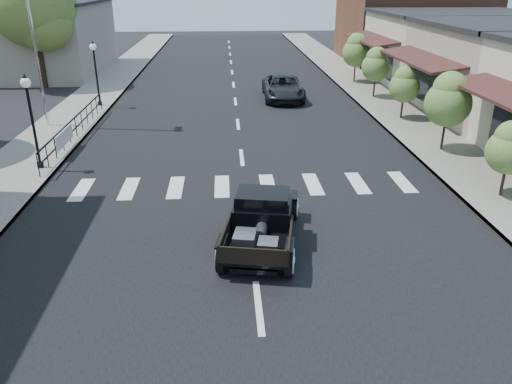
{
  "coord_description": "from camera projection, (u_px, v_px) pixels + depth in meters",
  "views": [
    {
      "loc": [
        -0.63,
        -12.07,
        6.68
      ],
      "look_at": [
        0.21,
        1.14,
        1.0
      ],
      "focal_mm": 35.0,
      "sensor_mm": 36.0,
      "label": 1
    }
  ],
  "objects": [
    {
      "name": "hotrod_pickup",
      "position": [
        262.0,
        219.0,
        13.34
      ],
      "size": [
        2.76,
        4.6,
        1.49
      ],
      "primitive_type": null,
      "rotation": [
        0.0,
        0.0,
        -0.18
      ],
      "color": "black",
      "rests_on": "ground"
    },
    {
      "name": "road_markings",
      "position": [
        239.0,
        136.0,
        22.91
      ],
      "size": [
        12.0,
        60.0,
        0.06
      ],
      "primitive_type": null,
      "color": "silver",
      "rests_on": "ground"
    },
    {
      "name": "storefront_far",
      "position": [
        453.0,
        49.0,
        33.9
      ],
      "size": [
        10.0,
        9.0,
        4.5
      ],
      "primitive_type": "cube",
      "color": "#BEB6A1",
      "rests_on": "ground"
    },
    {
      "name": "sidewalk_left",
      "position": [
        79.0,
        111.0,
        26.97
      ],
      "size": [
        3.0,
        80.0,
        0.15
      ],
      "primitive_type": "cube",
      "color": "gray",
      "rests_on": "ground"
    },
    {
      "name": "lamp_post_c",
      "position": [
        96.0,
        74.0,
        27.23
      ],
      "size": [
        0.36,
        0.36,
        3.46
      ],
      "primitive_type": null,
      "color": "black",
      "rests_on": "sidewalk_left"
    },
    {
      "name": "small_tree_e",
      "position": [
        356.0,
        59.0,
        33.72
      ],
      "size": [
        1.85,
        1.85,
        3.09
      ],
      "primitive_type": null,
      "color": "#537535",
      "rests_on": "sidewalk_right"
    },
    {
      "name": "small_tree_b",
      "position": [
        447.0,
        113.0,
        20.11
      ],
      "size": [
        1.85,
        1.85,
        3.08
      ],
      "primitive_type": null,
      "color": "#537535",
      "rests_on": "sidewalk_right"
    },
    {
      "name": "road",
      "position": [
        236.0,
        110.0,
        27.49
      ],
      "size": [
        14.0,
        80.0,
        0.02
      ],
      "primitive_type": "cube",
      "color": "black",
      "rests_on": "ground"
    },
    {
      "name": "sidewalk_right",
      "position": [
        388.0,
        106.0,
        27.96
      ],
      "size": [
        3.0,
        80.0,
        0.15
      ],
      "primitive_type": "cube",
      "color": "gray",
      "rests_on": "ground"
    },
    {
      "name": "ground",
      "position": [
        251.0,
        242.0,
        13.74
      ],
      "size": [
        120.0,
        120.0,
        0.0
      ],
      "primitive_type": "plane",
      "color": "black",
      "rests_on": "ground"
    },
    {
      "name": "railing",
      "position": [
        76.0,
        125.0,
        22.23
      ],
      "size": [
        0.08,
        10.0,
        1.0
      ],
      "primitive_type": null,
      "color": "black",
      "rests_on": "sidewalk_left"
    },
    {
      "name": "lamp_post_b",
      "position": [
        33.0,
        122.0,
        18.06
      ],
      "size": [
        0.36,
        0.36,
        3.46
      ],
      "primitive_type": null,
      "color": "black",
      "rests_on": "sidewalk_left"
    },
    {
      "name": "big_tree_far",
      "position": [
        36.0,
        26.0,
        31.64
      ],
      "size": [
        5.35,
        5.35,
        7.86
      ],
      "primitive_type": null,
      "color": "#566C2E",
      "rests_on": "ground"
    },
    {
      "name": "small_tree_a",
      "position": [
        507.0,
        161.0,
        15.85
      ],
      "size": [
        1.44,
        1.44,
        2.4
      ],
      "primitive_type": null,
      "color": "#537535",
      "rests_on": "sidewalk_right"
    },
    {
      "name": "second_car",
      "position": [
        283.0,
        88.0,
        29.65
      ],
      "size": [
        2.38,
        4.99,
        1.37
      ],
      "primitive_type": "imported",
      "rotation": [
        0.0,
        0.0,
        -0.02
      ],
      "color": "black",
      "rests_on": "ground"
    },
    {
      "name": "small_tree_d",
      "position": [
        375.0,
        73.0,
        29.41
      ],
      "size": [
        1.68,
        1.68,
        2.79
      ],
      "primitive_type": null,
      "color": "#537535",
      "rests_on": "sidewalk_right"
    },
    {
      "name": "banner",
      "position": [
        65.0,
        143.0,
        20.48
      ],
      "size": [
        0.04,
        2.2,
        0.6
      ],
      "primitive_type": null,
      "color": "silver",
      "rests_on": "sidewalk_left"
    },
    {
      "name": "small_tree_c",
      "position": [
        404.0,
        93.0,
        24.87
      ],
      "size": [
        1.5,
        1.5,
        2.51
      ],
      "primitive_type": null,
      "color": "#537535",
      "rests_on": "sidewalk_right"
    },
    {
      "name": "far_building_right",
      "position": [
        411.0,
        19.0,
        42.61
      ],
      "size": [
        11.0,
        10.0,
        7.0
      ],
      "primitive_type": "cube",
      "color": "brown",
      "rests_on": "ground"
    },
    {
      "name": "low_building_left",
      "position": [
        32.0,
        39.0,
        37.56
      ],
      "size": [
        10.0,
        12.0,
        5.0
      ],
      "primitive_type": "cube",
      "color": "#9F9485",
      "rests_on": "ground"
    }
  ]
}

